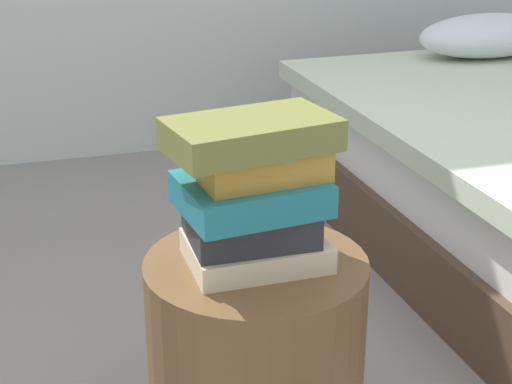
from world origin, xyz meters
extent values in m
ellipsoid|color=silver|center=(1.32, 1.35, 0.54)|extent=(0.57, 0.29, 0.16)
cylinder|color=brown|center=(0.00, 0.00, 0.23)|extent=(0.42, 0.42, 0.45)
cube|color=beige|center=(0.00, 0.00, 0.47)|extent=(0.25, 0.19, 0.05)
cube|color=#28282D|center=(-0.01, 0.01, 0.53)|extent=(0.23, 0.18, 0.06)
cube|color=#1E727F|center=(-0.01, 0.00, 0.59)|extent=(0.27, 0.22, 0.06)
cube|color=#B7842D|center=(0.01, 0.01, 0.65)|extent=(0.24, 0.18, 0.06)
cube|color=olive|center=(-0.01, -0.01, 0.70)|extent=(0.31, 0.21, 0.06)
camera|label=1|loc=(-0.39, -1.29, 1.14)|focal=56.90mm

